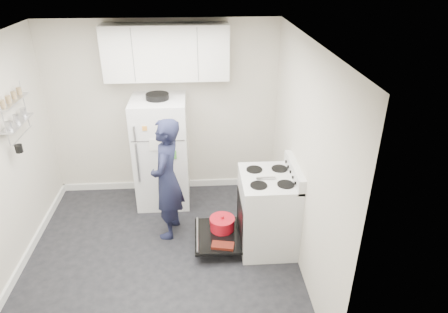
{
  "coord_description": "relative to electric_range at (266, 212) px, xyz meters",
  "views": [
    {
      "loc": [
        0.49,
        -3.75,
        3.23
      ],
      "look_at": [
        0.78,
        0.51,
        1.05
      ],
      "focal_mm": 32.0,
      "sensor_mm": 36.0,
      "label": 1
    }
  ],
  "objects": [
    {
      "name": "upper_cabinets",
      "position": [
        -1.16,
        1.28,
        1.63
      ],
      "size": [
        1.6,
        0.33,
        0.7
      ],
      "primitive_type": "cube",
      "color": "silver",
      "rests_on": "room"
    },
    {
      "name": "refrigerator",
      "position": [
        -1.3,
        1.1,
        0.31
      ],
      "size": [
        0.72,
        0.74,
        1.61
      ],
      "color": "white",
      "rests_on": "ground"
    },
    {
      "name": "open_oven_door",
      "position": [
        -0.56,
        0.05,
        -0.27
      ],
      "size": [
        0.55,
        0.7,
        0.23
      ],
      "color": "black",
      "rests_on": "ground"
    },
    {
      "name": "wall_shelf_rack",
      "position": [
        -2.78,
        0.34,
        1.21
      ],
      "size": [
        0.14,
        0.6,
        0.61
      ],
      "color": "#B2B2B7",
      "rests_on": "room"
    },
    {
      "name": "person",
      "position": [
        -1.18,
        0.31,
        0.32
      ],
      "size": [
        0.47,
        0.63,
        1.57
      ],
      "primitive_type": "imported",
      "rotation": [
        0.0,
        0.0,
        -1.75
      ],
      "color": "#191C38",
      "rests_on": "ground"
    },
    {
      "name": "room",
      "position": [
        -1.29,
        -0.12,
        0.74
      ],
      "size": [
        3.21,
        3.21,
        2.51
      ],
      "color": "black",
      "rests_on": "ground"
    },
    {
      "name": "electric_range",
      "position": [
        0.0,
        0.0,
        0.0
      ],
      "size": [
        0.66,
        0.76,
        1.1
      ],
      "color": "silver",
      "rests_on": "ground"
    }
  ]
}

